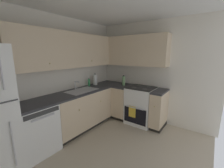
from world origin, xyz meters
name	(u,v)px	position (x,y,z in m)	size (l,w,h in m)	color
ground_plane	(108,159)	(0.00, 0.00, -0.01)	(3.55, 2.82, 0.02)	#BCAD93
wall_back	(52,77)	(0.00, 1.44, 1.22)	(3.65, 0.05, 2.44)	silver
wall_right	(152,73)	(1.80, 0.00, 1.22)	(0.05, 2.92, 2.44)	silver
dishwasher	(35,129)	(-0.59, 1.11, 0.43)	(0.60, 0.63, 0.85)	white
lower_cabinets_back	(81,110)	(0.44, 1.11, 0.43)	(1.46, 0.62, 0.85)	beige
countertop_back	(80,91)	(0.44, 1.11, 0.87)	(2.67, 0.60, 0.04)	#2D2D33
lower_cabinets_right	(136,105)	(1.48, 0.24, 0.43)	(0.62, 1.25, 0.85)	beige
countertop_right	(137,88)	(1.48, 0.24, 0.87)	(0.60, 1.25, 0.03)	#2D2D33
oven_range	(141,105)	(1.49, 0.13, 0.45)	(0.68, 0.62, 1.03)	white
upper_cabinets_back	(68,50)	(0.28, 1.25, 1.75)	(2.35, 0.34, 0.71)	beige
upper_cabinets_right	(131,51)	(1.62, 0.51, 1.75)	(0.32, 1.80, 0.71)	beige
sink	(82,92)	(0.47, 1.08, 0.84)	(0.69, 0.40, 0.10)	#B7B7BC
faucet	(76,84)	(0.47, 1.29, 1.00)	(0.07, 0.16, 0.19)	silver
soap_bottle	(89,82)	(0.89, 1.29, 0.98)	(0.05, 0.05, 0.21)	#338C4C
paper_towel_roll	(95,80)	(1.10, 1.27, 1.01)	(0.11, 0.11, 0.32)	white
oil_bottle	(124,81)	(1.48, 0.63, 1.00)	(0.08, 0.08, 0.26)	#729E66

